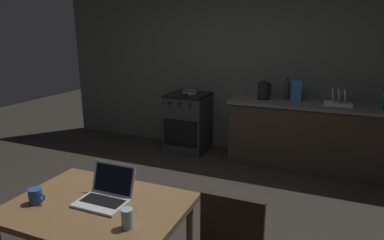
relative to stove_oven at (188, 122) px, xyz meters
name	(u,v)px	position (x,y,z in m)	size (l,w,h in m)	color
ground_plane	(158,227)	(0.59, -2.09, -0.45)	(12.00, 12.00, 0.00)	#2D2823
back_wall	(253,63)	(0.89, 0.35, 0.91)	(6.40, 0.10, 2.72)	#51544E
kitchen_counter	(310,136)	(1.79, 0.00, 0.00)	(2.16, 0.64, 0.90)	#382D23
stove_oven	(188,122)	(0.00, 0.00, 0.00)	(0.60, 0.62, 0.90)	#2D2D30
dining_table	(98,216)	(0.67, -3.03, 0.22)	(1.12, 0.81, 0.74)	brown
laptop	(105,195)	(0.70, -2.97, 0.34)	(0.32, 0.29, 0.22)	silver
electric_kettle	(264,91)	(1.13, 0.00, 0.57)	(0.19, 0.17, 0.25)	black
bottle	(383,99)	(2.57, -0.05, 0.57)	(0.07, 0.07, 0.26)	#19592D
frying_pan	(190,92)	(0.04, -0.03, 0.47)	(0.23, 0.40, 0.05)	gray
coffee_mug	(36,196)	(0.30, -3.16, 0.35)	(0.12, 0.08, 0.10)	#264C8C
drinking_glass	(127,218)	(1.00, -3.17, 0.35)	(0.07, 0.07, 0.12)	#99B7C6
cereal_box	(297,91)	(1.57, 0.02, 0.59)	(0.13, 0.05, 0.29)	#3372B2
dish_rack	(338,101)	(2.09, 0.00, 0.50)	(0.34, 0.26, 0.21)	silver
bottle_b	(287,90)	(1.43, 0.08, 0.59)	(0.08, 0.08, 0.30)	#2D2D33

